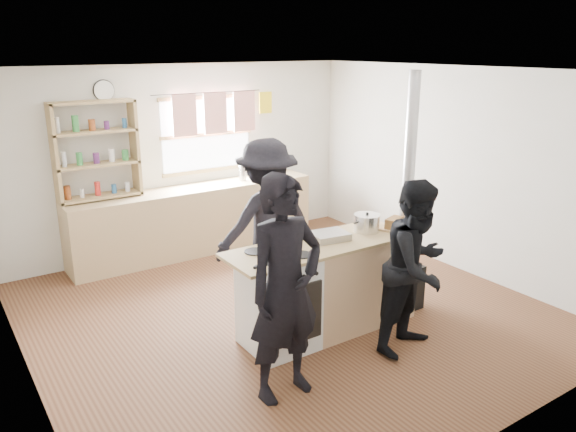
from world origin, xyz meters
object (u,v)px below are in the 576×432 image
object	(u,v)px
person_near_left	(285,289)
skillet_greens	(274,256)
flue_heater	(404,250)
stockpot_stove	(272,238)
cooking_island	(329,286)
roast_tray	(329,235)
stockpot_counter	(367,223)
person_near_right	(417,267)
thermos	(242,171)
person_far	(267,223)
bread_board	(394,224)

from	to	relation	value
person_near_left	skillet_greens	bearing A→B (deg)	62.40
skillet_greens	person_near_left	world-z (taller)	person_near_left
skillet_greens	flue_heater	size ratio (longest dim) A/B	0.14
stockpot_stove	person_near_left	bearing A→B (deg)	-116.21
cooking_island	flue_heater	distance (m)	0.98
cooking_island	person_near_left	size ratio (longest dim) A/B	1.07
roast_tray	stockpot_counter	world-z (taller)	stockpot_counter
skillet_greens	stockpot_counter	xyz separation A→B (m)	(1.19, 0.12, 0.06)
person_near_right	thermos	bearing A→B (deg)	74.39
thermos	skillet_greens	distance (m)	3.15
thermos	roast_tray	distance (m)	2.77
roast_tray	person_far	world-z (taller)	person_far
flue_heater	person_near_right	size ratio (longest dim) A/B	1.55
skillet_greens	stockpot_stove	world-z (taller)	stockpot_stove
cooking_island	person_far	bearing A→B (deg)	99.68
flue_heater	person_near_right	bearing A→B (deg)	-127.98
bread_board	person_far	distance (m)	1.34
stockpot_counter	person_far	size ratio (longest dim) A/B	0.15
stockpot_stove	bread_board	xyz separation A→B (m)	(1.30, -0.26, -0.03)
flue_heater	person_near_left	bearing A→B (deg)	-162.23
cooking_island	person_far	distance (m)	1.02
stockpot_stove	flue_heater	bearing A→B (deg)	-8.58
cooking_island	bread_board	distance (m)	0.93
thermos	person_near_left	xyz separation A→B (m)	(-1.55, -3.42, -0.12)
person_far	stockpot_counter	bearing A→B (deg)	127.88
person_far	stockpot_stove	bearing A→B (deg)	63.50
bread_board	person_near_left	bearing A→B (deg)	-161.22
bread_board	flue_heater	size ratio (longest dim) A/B	0.13
person_near_left	cooking_island	bearing A→B (deg)	31.02
skillet_greens	flue_heater	distance (m)	1.69
flue_heater	skillet_greens	bearing A→B (deg)	-178.23
stockpot_counter	flue_heater	distance (m)	0.60
bread_board	person_near_left	size ratio (longest dim) A/B	0.18
bread_board	person_near_right	size ratio (longest dim) A/B	0.21
thermos	bread_board	bearing A→B (deg)	-86.67
skillet_greens	person_near_right	world-z (taller)	person_near_right
roast_tray	flue_heater	size ratio (longest dim) A/B	0.15
stockpot_stove	person_near_right	bearing A→B (deg)	-42.60
roast_tray	stockpot_counter	xyz separation A→B (m)	(0.46, -0.02, 0.05)
flue_heater	person_near_left	world-z (taller)	flue_heater
person_near_right	stockpot_stove	bearing A→B (deg)	124.47
cooking_island	person_near_left	distance (m)	1.24
cooking_island	flue_heater	size ratio (longest dim) A/B	0.79
roast_tray	person_near_left	size ratio (longest dim) A/B	0.21
thermos	cooking_island	distance (m)	2.89
flue_heater	bread_board	bearing A→B (deg)	-171.50
stockpot_counter	bread_board	xyz separation A→B (m)	(0.28, -0.10, -0.04)
cooking_island	person_far	size ratio (longest dim) A/B	1.09
stockpot_counter	person_far	xyz separation A→B (m)	(-0.64, 0.87, -0.11)
thermos	bread_board	distance (m)	2.85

